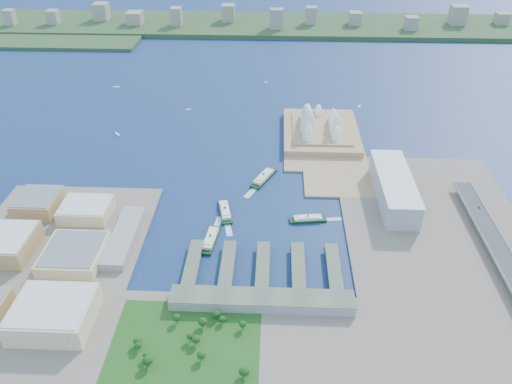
{
  "coord_description": "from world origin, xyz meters",
  "views": [
    {
      "loc": [
        25.49,
        -521.17,
        405.92
      ],
      "look_at": [
        -0.36,
        64.93,
        18.0
      ],
      "focal_mm": 35.0,
      "sensor_mm": 36.0,
      "label": 1
    }
  ],
  "objects_px": {
    "ferry_a": "(225,210)",
    "car_c": "(479,208)",
    "opera_house": "(322,119)",
    "ferry_c": "(210,238)",
    "ferry_b": "(264,176)",
    "toaster_building": "(394,188)",
    "ferry_d": "(308,218)"
  },
  "relations": [
    {
      "from": "car_c",
      "to": "ferry_c",
      "type": "bearing_deg",
      "value": -169.23
    },
    {
      "from": "ferry_a",
      "to": "opera_house",
      "type": "bearing_deg",
      "value": 46.41
    },
    {
      "from": "ferry_b",
      "to": "ferry_c",
      "type": "xyz_separation_m",
      "value": [
        -63.53,
        -152.62,
        -0.33
      ]
    },
    {
      "from": "toaster_building",
      "to": "ferry_d",
      "type": "bearing_deg",
      "value": -155.87
    },
    {
      "from": "opera_house",
      "to": "ferry_d",
      "type": "distance_m",
      "value": 258.77
    },
    {
      "from": "opera_house",
      "to": "ferry_a",
      "type": "relative_size",
      "value": 3.21
    },
    {
      "from": "opera_house",
      "to": "car_c",
      "type": "height_order",
      "value": "opera_house"
    },
    {
      "from": "toaster_building",
      "to": "car_c",
      "type": "relative_size",
      "value": 32.75
    },
    {
      "from": "ferry_b",
      "to": "ferry_a",
      "type": "bearing_deg",
      "value": -93.69
    },
    {
      "from": "opera_house",
      "to": "ferry_c",
      "type": "bearing_deg",
      "value": -117.65
    },
    {
      "from": "ferry_b",
      "to": "car_c",
      "type": "distance_m",
      "value": 307.22
    },
    {
      "from": "opera_house",
      "to": "ferry_a",
      "type": "distance_m",
      "value": 285.02
    },
    {
      "from": "opera_house",
      "to": "ferry_d",
      "type": "height_order",
      "value": "opera_house"
    },
    {
      "from": "ferry_b",
      "to": "ferry_c",
      "type": "height_order",
      "value": "ferry_b"
    },
    {
      "from": "toaster_building",
      "to": "ferry_b",
      "type": "relative_size",
      "value": 2.53
    },
    {
      "from": "toaster_building",
      "to": "ferry_b",
      "type": "distance_m",
      "value": 192.8
    },
    {
      "from": "opera_house",
      "to": "car_c",
      "type": "distance_m",
      "value": 309.71
    },
    {
      "from": "ferry_a",
      "to": "ferry_d",
      "type": "height_order",
      "value": "ferry_a"
    },
    {
      "from": "ferry_b",
      "to": "ferry_c",
      "type": "bearing_deg",
      "value": -86.83
    },
    {
      "from": "toaster_building",
      "to": "ferry_d",
      "type": "distance_m",
      "value": 135.88
    },
    {
      "from": "ferry_b",
      "to": "ferry_c",
      "type": "relative_size",
      "value": 1.06
    },
    {
      "from": "ferry_d",
      "to": "ferry_b",
      "type": "bearing_deg",
      "value": 23.61
    },
    {
      "from": "ferry_a",
      "to": "ferry_b",
      "type": "bearing_deg",
      "value": 48.2
    },
    {
      "from": "opera_house",
      "to": "ferry_a",
      "type": "height_order",
      "value": "opera_house"
    },
    {
      "from": "opera_house",
      "to": "ferry_b",
      "type": "distance_m",
      "value": 182.14
    },
    {
      "from": "opera_house",
      "to": "toaster_building",
      "type": "relative_size",
      "value": 1.16
    },
    {
      "from": "ferry_a",
      "to": "ferry_c",
      "type": "relative_size",
      "value": 0.97
    },
    {
      "from": "ferry_c",
      "to": "toaster_building",
      "type": "bearing_deg",
      "value": -150.06
    },
    {
      "from": "toaster_building",
      "to": "ferry_b",
      "type": "bearing_deg",
      "value": 165.66
    },
    {
      "from": "ferry_a",
      "to": "ferry_b",
      "type": "height_order",
      "value": "ferry_b"
    },
    {
      "from": "ferry_a",
      "to": "car_c",
      "type": "relative_size",
      "value": 11.86
    },
    {
      "from": "ferry_c",
      "to": "car_c",
      "type": "relative_size",
      "value": 12.2
    }
  ]
}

